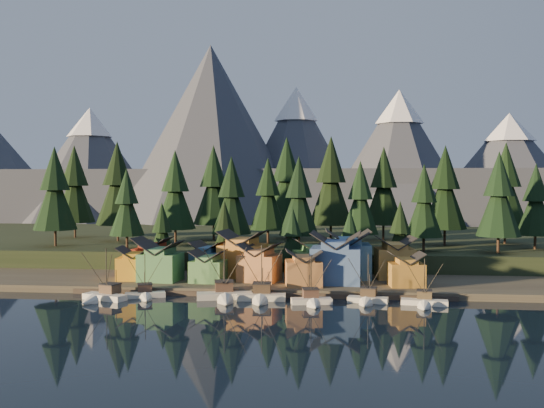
# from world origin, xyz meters

# --- Properties ---
(ground) EXTENTS (500.00, 500.00, 0.00)m
(ground) POSITION_xyz_m (0.00, 0.00, 0.00)
(ground) COLOR black
(ground) RESTS_ON ground
(shore_strip) EXTENTS (400.00, 50.00, 1.50)m
(shore_strip) POSITION_xyz_m (0.00, 40.00, 0.75)
(shore_strip) COLOR #3D372C
(shore_strip) RESTS_ON ground
(hillside) EXTENTS (420.00, 100.00, 6.00)m
(hillside) POSITION_xyz_m (0.00, 90.00, 3.00)
(hillside) COLOR black
(hillside) RESTS_ON ground
(dock) EXTENTS (80.00, 4.00, 1.00)m
(dock) POSITION_xyz_m (0.00, 16.50, 0.50)
(dock) COLOR #433930
(dock) RESTS_ON ground
(mountain_ridge) EXTENTS (560.00, 190.00, 90.00)m
(mountain_ridge) POSITION_xyz_m (-4.20, 213.59, 26.06)
(mountain_ridge) COLOR #4D5363
(mountain_ridge) RESTS_ON ground
(boat_0) EXTENTS (9.81, 10.36, 11.51)m
(boat_0) POSITION_xyz_m (-31.02, 7.77, 2.25)
(boat_0) COLOR white
(boat_0) RESTS_ON ground
(boat_1) EXTENTS (8.74, 9.19, 9.99)m
(boat_1) POSITION_xyz_m (-23.06, 11.30, 1.93)
(boat_1) COLOR silver
(boat_1) RESTS_ON ground
(boat_2) EXTENTS (11.94, 12.55, 12.71)m
(boat_2) POSITION_xyz_m (-6.54, 11.11, 2.36)
(boat_2) COLOR beige
(boat_2) RESTS_ON ground
(boat_3) EXTENTS (10.13, 10.93, 12.31)m
(boat_3) POSITION_xyz_m (0.88, 10.68, 2.41)
(boat_3) COLOR beige
(boat_3) RESTS_ON ground
(boat_4) EXTENTS (8.45, 9.01, 10.52)m
(boat_4) POSITION_xyz_m (11.14, 8.45, 2.11)
(boat_4) COLOR silver
(boat_4) RESTS_ON ground
(boat_5) EXTENTS (8.41, 8.97, 10.51)m
(boat_5) POSITION_xyz_m (21.82, 10.93, 2.11)
(boat_5) COLOR silver
(boat_5) RESTS_ON ground
(boat_6) EXTENTS (9.34, 9.95, 9.93)m
(boat_6) POSITION_xyz_m (32.59, 9.50, 1.83)
(boat_6) COLOR white
(boat_6) RESTS_ON ground
(house_front_0) EXTENTS (8.14, 7.77, 7.48)m
(house_front_0) POSITION_xyz_m (-30.01, 25.27, 5.43)
(house_front_0) COLOR orange
(house_front_0) RESTS_ON shore_strip
(house_front_1) EXTENTS (9.37, 9.06, 8.89)m
(house_front_1) POSITION_xyz_m (-23.71, 24.25, 6.17)
(house_front_1) COLOR #417846
(house_front_1) RESTS_ON shore_strip
(house_front_2) EXTENTS (7.78, 7.84, 7.05)m
(house_front_2) POSITION_xyz_m (-12.69, 23.81, 5.20)
(house_front_2) COLOR #4D8447
(house_front_2) RESTS_ON shore_strip
(house_front_3) EXTENTS (10.01, 9.72, 8.59)m
(house_front_3) POSITION_xyz_m (-1.42, 26.11, 6.01)
(house_front_3) COLOR #B06F3E
(house_front_3) RESTS_ON shore_strip
(house_front_4) EXTENTS (8.64, 9.15, 7.71)m
(house_front_4) POSITION_xyz_m (8.69, 21.34, 5.55)
(house_front_4) COLOR #B0743E
(house_front_4) RESTS_ON shore_strip
(house_front_5) EXTENTS (11.22, 10.29, 11.27)m
(house_front_5) POSITION_xyz_m (15.64, 25.30, 7.42)
(house_front_5) COLOR #3A578A
(house_front_5) RESTS_ON shore_strip
(house_front_6) EXTENTS (7.80, 7.44, 7.20)m
(house_front_6) POSITION_xyz_m (30.63, 22.94, 5.28)
(house_front_6) COLOR #A7752B
(house_front_6) RESTS_ON shore_strip
(house_back_0) EXTENTS (8.66, 8.35, 8.95)m
(house_back_0) POSITION_xyz_m (-28.28, 32.86, 6.20)
(house_back_0) COLOR maroon
(house_back_0) RESTS_ON shore_strip
(house_back_1) EXTENTS (8.47, 8.55, 8.15)m
(house_back_1) POSITION_xyz_m (-14.52, 32.56, 5.78)
(house_back_1) COLOR #355C7F
(house_back_1) RESTS_ON shore_strip
(house_back_2) EXTENTS (11.45, 10.75, 10.81)m
(house_back_2) POSITION_xyz_m (-6.23, 32.29, 7.18)
(house_back_2) COLOR #C37E32
(house_back_2) RESTS_ON shore_strip
(house_back_3) EXTENTS (10.45, 9.76, 8.92)m
(house_back_3) POSITION_xyz_m (10.43, 32.99, 6.18)
(house_back_3) COLOR #3F7441
(house_back_3) RESTS_ON shore_strip
(house_back_4) EXTENTS (10.69, 10.30, 11.10)m
(house_back_4) POSITION_xyz_m (18.40, 32.94, 7.33)
(house_back_4) COLOR #3C698F
(house_back_4) RESTS_ON shore_strip
(house_back_5) EXTENTS (9.30, 9.39, 9.64)m
(house_back_5) POSITION_xyz_m (29.19, 33.67, 6.56)
(house_back_5) COLOR #B0853E
(house_back_5) RESTS_ON shore_strip
(tree_hill_0) EXTENTS (11.92, 11.92, 27.77)m
(tree_hill_0) POSITION_xyz_m (-62.00, 52.00, 21.18)
(tree_hill_0) COLOR #332319
(tree_hill_0) RESTS_ON hillside
(tree_hill_1) EXTENTS (12.93, 12.93, 30.13)m
(tree_hill_1) POSITION_xyz_m (-50.00, 68.00, 22.47)
(tree_hill_1) COLOR #332319
(tree_hill_1) RESTS_ON hillside
(tree_hill_2) EXTENTS (9.22, 9.22, 21.47)m
(tree_hill_2) POSITION_xyz_m (-40.00, 48.00, 17.73)
(tree_hill_2) COLOR #332319
(tree_hill_2) RESTS_ON hillside
(tree_hill_3) EXTENTS (11.60, 11.60, 27.01)m
(tree_hill_3) POSITION_xyz_m (-30.00, 60.00, 20.77)
(tree_hill_3) COLOR #332319
(tree_hill_3) RESTS_ON hillside
(tree_hill_4) EXTENTS (12.55, 12.55, 29.24)m
(tree_hill_4) POSITION_xyz_m (-22.00, 75.00, 21.99)
(tree_hill_4) COLOR #332319
(tree_hill_4) RESTS_ON hillside
(tree_hill_5) EXTENTS (10.59, 10.59, 24.67)m
(tree_hill_5) POSITION_xyz_m (-12.00, 50.00, 19.49)
(tree_hill_5) COLOR #332319
(tree_hill_5) RESTS_ON hillside
(tree_hill_6) EXTENTS (10.69, 10.69, 24.90)m
(tree_hill_6) POSITION_xyz_m (-4.00, 65.00, 19.61)
(tree_hill_6) COLOR #332319
(tree_hill_6) RESTS_ON hillside
(tree_hill_7) EXTENTS (10.56, 10.56, 24.60)m
(tree_hill_7) POSITION_xyz_m (6.00, 48.00, 19.45)
(tree_hill_7) COLOR #332319
(tree_hill_7) RESTS_ON hillside
(tree_hill_8) EXTENTS (13.53, 13.53, 31.53)m
(tree_hill_8) POSITION_xyz_m (14.00, 72.00, 23.24)
(tree_hill_8) COLOR #332319
(tree_hill_8) RESTS_ON hillside
(tree_hill_9) EXTENTS (10.10, 10.10, 23.54)m
(tree_hill_9) POSITION_xyz_m (22.00, 55.00, 18.86)
(tree_hill_9) COLOR #332319
(tree_hill_9) RESTS_ON hillside
(tree_hill_10) EXTENTS (12.36, 12.36, 28.78)m
(tree_hill_10) POSITION_xyz_m (30.00, 80.00, 21.74)
(tree_hill_10) COLOR #332319
(tree_hill_10) RESTS_ON hillside
(tree_hill_11) EXTENTS (9.65, 9.65, 22.47)m
(tree_hill_11) POSITION_xyz_m (38.00, 50.00, 18.28)
(tree_hill_11) COLOR #332319
(tree_hill_11) RESTS_ON hillside
(tree_hill_12) EXTENTS (12.12, 12.12, 28.25)m
(tree_hill_12) POSITION_xyz_m (46.00, 66.00, 21.44)
(tree_hill_12) COLOR #332319
(tree_hill_12) RESTS_ON hillside
(tree_hill_13) EXTENTS (10.95, 10.95, 25.52)m
(tree_hill_13) POSITION_xyz_m (56.00, 48.00, 19.95)
(tree_hill_13) COLOR #332319
(tree_hill_13) RESTS_ON hillside
(tree_hill_14) EXTENTS (12.59, 12.59, 29.33)m
(tree_hill_14) POSITION_xyz_m (64.00, 72.00, 22.04)
(tree_hill_14) COLOR #332319
(tree_hill_14) RESTS_ON hillside
(tree_hill_15) EXTENTS (13.80, 13.80, 32.14)m
(tree_hill_15) POSITION_xyz_m (0.00, 82.00, 23.57)
(tree_hill_15) COLOR #332319
(tree_hill_15) RESTS_ON hillside
(tree_hill_16) EXTENTS (12.76, 12.76, 29.71)m
(tree_hill_16) POSITION_xyz_m (-68.00, 78.00, 22.25)
(tree_hill_16) COLOR #332319
(tree_hill_16) RESTS_ON hillside
(tree_hill_17) EXTENTS (9.78, 9.78, 22.77)m
(tree_hill_17) POSITION_xyz_m (68.00, 58.00, 18.45)
(tree_hill_17) COLOR #332319
(tree_hill_17) RESTS_ON hillside
(tree_shore_0) EXTENTS (7.40, 7.40, 17.24)m
(tree_shore_0) POSITION_xyz_m (-28.00, 40.00, 10.91)
(tree_shore_0) COLOR #332319
(tree_shore_0) RESTS_ON shore_strip
(tree_shore_1) EXTENTS (7.59, 7.59, 17.68)m
(tree_shore_1) POSITION_xyz_m (-12.00, 40.00, 11.16)
(tree_shore_1) COLOR #332319
(tree_shore_1) RESTS_ON shore_strip
(tree_shore_2) EXTENTS (6.90, 6.90, 16.07)m
(tree_shore_2) POSITION_xyz_m (5.00, 40.00, 10.27)
(tree_shore_2) COLOR #332319
(tree_shore_2) RESTS_ON shore_strip
(tree_shore_3) EXTENTS (6.74, 6.74, 15.71)m
(tree_shore_3) POSITION_xyz_m (19.00, 40.00, 10.08)
(tree_shore_3) COLOR #332319
(tree_shore_3) RESTS_ON shore_strip
(tree_shore_4) EXTENTS (7.63, 7.63, 17.78)m
(tree_shore_4) POSITION_xyz_m (31.00, 40.00, 11.21)
(tree_shore_4) COLOR #332319
(tree_shore_4) RESTS_ON shore_strip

